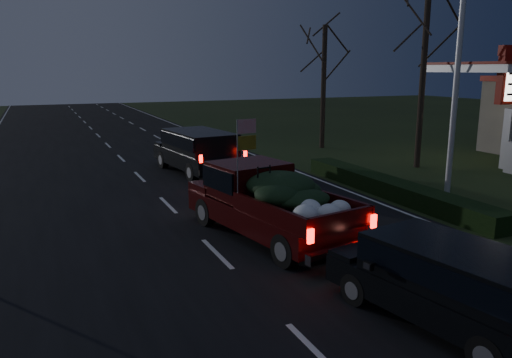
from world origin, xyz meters
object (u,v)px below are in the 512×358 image
object	(u,v)px
light_pole	(460,41)
lead_suv	(198,147)
pickup_truck	(268,198)
rear_suv	(451,277)

from	to	relation	value
light_pole	lead_suv	bearing A→B (deg)	131.26
lead_suv	pickup_truck	bearing A→B (deg)	-101.91
lead_suv	rear_suv	xyz separation A→B (m)	(0.01, -14.91, -0.22)
pickup_truck	rear_suv	xyz separation A→B (m)	(0.86, -5.78, -0.16)
pickup_truck	lead_suv	distance (m)	9.17
light_pole	pickup_truck	xyz separation A→B (m)	(-7.74, -1.28, -4.38)
light_pole	pickup_truck	world-z (taller)	light_pole
light_pole	pickup_truck	size ratio (longest dim) A/B	1.56
lead_suv	rear_suv	distance (m)	14.91
light_pole	rear_suv	world-z (taller)	light_pole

